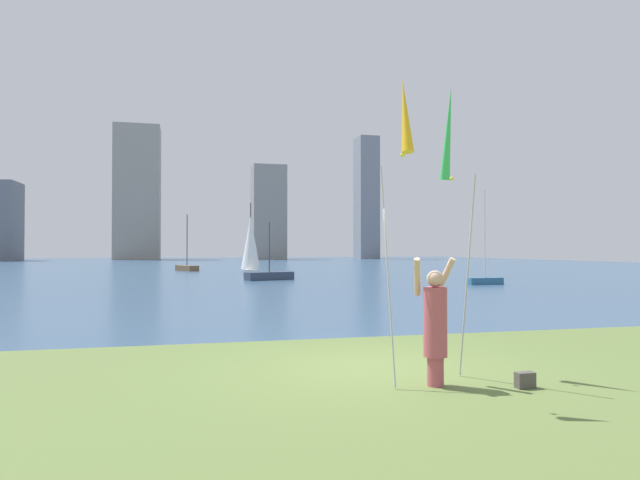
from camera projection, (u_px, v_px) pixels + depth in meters
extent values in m
cube|color=#335170|center=(209.00, 265.00, 68.76)|extent=(120.00, 117.04, 0.12)
cube|color=#2D381C|center=(328.00, 340.00, 11.92)|extent=(120.00, 0.70, 0.02)
cylinder|color=#B24C59|center=(435.00, 371.00, 7.80)|extent=(0.23, 0.23, 0.41)
cylinder|color=#B24C59|center=(435.00, 322.00, 7.81)|extent=(0.33, 0.33, 0.97)
sphere|color=#D1A889|center=(435.00, 279.00, 7.82)|extent=(0.24, 0.24, 0.24)
cylinder|color=#D1A889|center=(417.00, 277.00, 7.90)|extent=(0.24, 0.38, 0.56)
cylinder|color=#D1A889|center=(445.00, 277.00, 8.00)|extent=(0.24, 0.38, 0.56)
cylinder|color=#B2B2B7|center=(388.00, 273.00, 7.89)|extent=(0.02, 0.58, 3.11)
cone|color=yellow|center=(405.00, 115.00, 7.30)|extent=(0.16, 0.34, 1.03)
sphere|color=yellow|center=(403.00, 155.00, 7.37)|extent=(0.06, 0.06, 0.06)
cylinder|color=#B2B2B7|center=(467.00, 277.00, 8.19)|extent=(0.02, 0.51, 2.98)
cone|color=green|center=(448.00, 134.00, 8.81)|extent=(0.16, 0.39, 1.46)
sphere|color=yellow|center=(452.00, 179.00, 8.68)|extent=(0.06, 0.06, 0.06)
cube|color=#4C4742|center=(525.00, 380.00, 7.67)|extent=(0.26, 0.14, 0.22)
cube|color=#333D51|center=(269.00, 276.00, 34.43)|extent=(3.20, 1.92, 0.49)
cylinder|color=#47474C|center=(269.00, 247.00, 34.46)|extent=(0.09, 0.09, 3.10)
cube|color=silver|center=(251.00, 272.00, 42.06)|extent=(1.19, 2.92, 0.41)
cylinder|color=#47474C|center=(251.00, 236.00, 42.10)|extent=(0.09, 0.09, 5.00)
cone|color=white|center=(251.00, 243.00, 41.88)|extent=(1.56, 1.56, 3.98)
cube|color=brown|center=(187.00, 268.00, 48.79)|extent=(2.05, 2.95, 0.47)
cylinder|color=#47474C|center=(187.00, 240.00, 48.83)|extent=(0.09, 0.09, 4.46)
cube|color=#2D6084|center=(485.00, 281.00, 30.07)|extent=(1.98, 0.61, 0.36)
cylinder|color=silver|center=(485.00, 234.00, 30.12)|extent=(0.06, 0.06, 4.75)
cube|color=gray|center=(138.00, 193.00, 101.38)|extent=(7.91, 7.52, 24.10)
cube|color=gray|center=(268.00, 213.00, 102.25)|extent=(6.01, 5.56, 17.15)
cube|color=gray|center=(366.00, 198.00, 109.53)|extent=(3.92, 4.94, 23.85)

